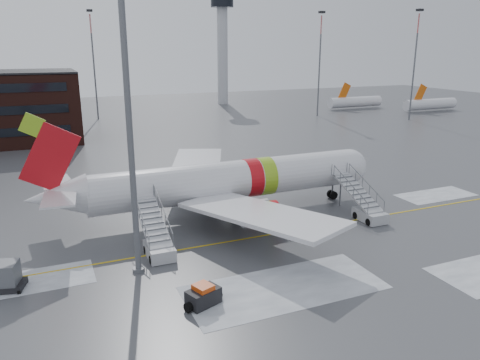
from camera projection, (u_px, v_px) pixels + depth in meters
name	position (u px, v px, depth m)	size (l,w,h in m)	color
ground	(290.00, 227.00, 43.84)	(260.00, 260.00, 0.00)	#494C4F
airliner	(223.00, 182.00, 46.18)	(35.03, 32.97, 11.18)	silver
airstair_fwd	(365.00, 208.00, 45.72)	(2.05, 7.70, 3.48)	#A4A7AB
airstair_aft	(157.00, 241.00, 37.90)	(2.05, 7.70, 3.48)	#ADB0B5
pushback_tug	(293.00, 221.00, 43.08)	(3.19, 2.67, 1.67)	black
uld_container	(5.00, 277.00, 32.25)	(2.80, 2.35, 1.98)	black
baggage_tractor	(203.00, 296.00, 30.37)	(2.96, 1.96, 1.45)	black
light_mast_near	(127.00, 88.00, 31.38)	(1.20, 1.20, 26.27)	#595B60
control_tower	(222.00, 38.00, 134.05)	(6.40, 6.40, 30.00)	#B2B5BA
light_mast_far_ne	(320.00, 58.00, 110.75)	(1.20, 1.20, 24.25)	#595B60
light_mast_far_n	(93.00, 58.00, 105.99)	(1.20, 1.20, 24.25)	#595B60
light_mast_far_e	(415.00, 58.00, 104.42)	(1.20, 1.20, 24.25)	#595B60
distant_aircraft	(379.00, 111.00, 124.06)	(35.00, 18.00, 8.00)	#D8590C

